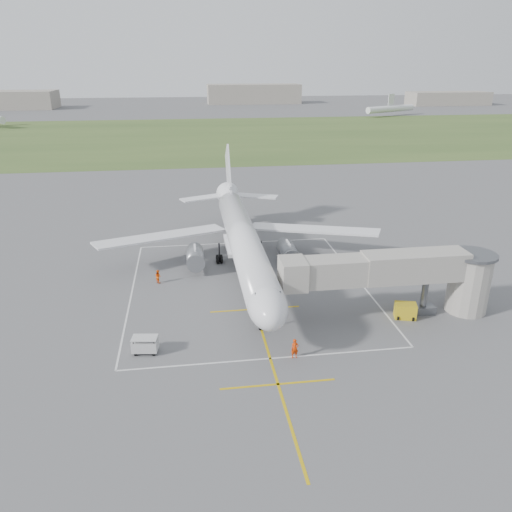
{
  "coord_description": "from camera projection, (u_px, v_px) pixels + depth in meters",
  "views": [
    {
      "loc": [
        -6.92,
        -59.08,
        25.75
      ],
      "look_at": [
        0.96,
        -4.0,
        4.0
      ],
      "focal_mm": 35.0,
      "sensor_mm": 36.0,
      "label": 1
    }
  ],
  "objects": [
    {
      "name": "airliner",
      "position": [
        243.0,
        240.0,
        63.85
      ],
      "size": [
        38.93,
        46.75,
        13.52
      ],
      "color": "silver",
      "rests_on": "ground"
    },
    {
      "name": "jet_bridge",
      "position": [
        407.0,
        275.0,
        52.66
      ],
      "size": [
        23.4,
        5.0,
        7.2
      ],
      "color": "#9E9A8F",
      "rests_on": "ground"
    },
    {
      "name": "ramp_worker_wing",
      "position": [
        158.0,
        276.0,
        61.91
      ],
      "size": [
        1.03,
        1.04,
        1.7
      ],
      "primitive_type": "imported",
      "rotation": [
        0.0,
        0.0,
        2.28
      ],
      "color": "#F05307",
      "rests_on": "ground"
    },
    {
      "name": "distant_hangars",
      "position": [
        166.0,
        97.0,
        305.26
      ],
      "size": [
        345.0,
        49.0,
        12.0
      ],
      "color": "gray",
      "rests_on": "ground"
    },
    {
      "name": "gpu_unit",
      "position": [
        405.0,
        311.0,
        53.41
      ],
      "size": [
        2.54,
        2.07,
        1.67
      ],
      "rotation": [
        0.0,
        0.0,
        -0.28
      ],
      "color": "gold",
      "rests_on": "ground"
    },
    {
      "name": "ground",
      "position": [
        244.0,
        274.0,
        64.76
      ],
      "size": [
        700.0,
        700.0,
        0.0
      ],
      "primitive_type": "plane",
      "color": "#4E4E50",
      "rests_on": "ground"
    },
    {
      "name": "baggage_cart",
      "position": [
        145.0,
        345.0,
        46.97
      ],
      "size": [
        2.54,
        1.73,
        1.65
      ],
      "rotation": [
        0.0,
        0.0,
        -0.14
      ],
      "color": "silver",
      "rests_on": "ground"
    },
    {
      "name": "grass_strip",
      "position": [
        202.0,
        136.0,
        184.62
      ],
      "size": [
        700.0,
        120.0,
        0.02
      ],
      "primitive_type": "cube",
      "color": "#3B5424",
      "rests_on": "ground"
    },
    {
      "name": "distant_aircraft",
      "position": [
        203.0,
        113.0,
        230.2
      ],
      "size": [
        217.6,
        37.63,
        8.85
      ],
      "color": "silver",
      "rests_on": "ground"
    },
    {
      "name": "ramp_worker_nose",
      "position": [
        295.0,
        349.0,
        46.13
      ],
      "size": [
        0.72,
        0.48,
        1.92
      ],
      "primitive_type": "imported",
      "rotation": [
        0.0,
        0.0,
        0.04
      ],
      "color": "red",
      "rests_on": "ground"
    },
    {
      "name": "apron_markings",
      "position": [
        250.0,
        293.0,
        59.39
      ],
      "size": [
        28.2,
        60.0,
        0.01
      ],
      "color": "#C59F0B",
      "rests_on": "ground"
    }
  ]
}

